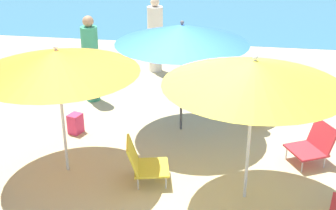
% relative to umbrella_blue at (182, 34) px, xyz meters
% --- Properties ---
extents(ground_plane, '(40.00, 40.00, 0.00)m').
position_rel_umbrella_blue_xyz_m(ground_plane, '(-0.08, -1.02, -1.62)').
color(ground_plane, '#CCB789').
extents(umbrella_blue, '(2.08, 2.08, 1.83)m').
position_rel_umbrella_blue_xyz_m(umbrella_blue, '(0.00, 0.00, 0.00)').
color(umbrella_blue, '#4C4C51').
rests_on(umbrella_blue, ground_plane).
extents(umbrella_yellow, '(2.13, 2.13, 1.90)m').
position_rel_umbrella_blue_xyz_m(umbrella_yellow, '(1.06, -1.78, 0.06)').
color(umbrella_yellow, silver).
rests_on(umbrella_yellow, ground_plane).
extents(umbrella_orange, '(2.13, 2.13, 1.82)m').
position_rel_umbrella_blue_xyz_m(umbrella_orange, '(-1.41, -1.51, -0.01)').
color(umbrella_orange, silver).
rests_on(umbrella_orange, ground_plane).
extents(beach_chair_b, '(0.64, 0.60, 0.60)m').
position_rel_umbrella_blue_xyz_m(beach_chair_b, '(-0.29, -1.63, -1.33)').
color(beach_chair_b, gold).
rests_on(beach_chair_b, ground_plane).
extents(beach_chair_c, '(0.72, 0.70, 0.59)m').
position_rel_umbrella_blue_xyz_m(beach_chair_c, '(2.01, -0.75, -1.33)').
color(beach_chair_c, red).
rests_on(beach_chair_c, ground_plane).
extents(person_a, '(0.49, 0.51, 0.90)m').
position_rel_umbrella_blue_xyz_m(person_a, '(1.19, 0.26, -1.18)').
color(person_a, silver).
rests_on(person_a, ground_plane).
extents(person_b, '(0.31, 0.31, 1.62)m').
position_rel_umbrella_blue_xyz_m(person_b, '(-1.81, 0.97, -0.80)').
color(person_b, '#389970').
rests_on(person_b, ground_plane).
extents(person_d, '(0.34, 0.34, 1.62)m').
position_rel_umbrella_blue_xyz_m(person_d, '(-0.94, 2.78, -0.81)').
color(person_d, silver).
rests_on(person_d, ground_plane).
extents(beach_bag, '(0.24, 0.26, 0.33)m').
position_rel_umbrella_blue_xyz_m(beach_bag, '(-1.68, -0.40, -1.45)').
color(beach_bag, '#DB3866').
rests_on(beach_bag, ground_plane).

